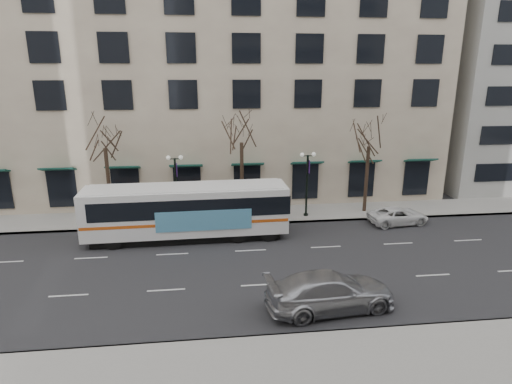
{
  "coord_description": "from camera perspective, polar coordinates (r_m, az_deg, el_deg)",
  "views": [
    {
      "loc": [
        -2.55,
        -23.09,
        11.39
      ],
      "look_at": [
        0.33,
        2.1,
        4.0
      ],
      "focal_mm": 30.0,
      "sensor_mm": 36.0,
      "label": 1
    }
  ],
  "objects": [
    {
      "name": "silver_car",
      "position": [
        21.66,
        9.87,
        -12.9
      ],
      "size": [
        6.64,
        3.34,
        1.85
      ],
      "primitive_type": "imported",
      "rotation": [
        0.0,
        0.0,
        1.69
      ],
      "color": "#A7A8AE",
      "rests_on": "ground"
    },
    {
      "name": "ground",
      "position": [
        25.88,
        -0.2,
        -9.87
      ],
      "size": [
        160.0,
        160.0,
        0.0
      ],
      "primitive_type": "plane",
      "color": "black",
      "rests_on": "ground"
    },
    {
      "name": "city_bus",
      "position": [
        29.59,
        -9.03,
        -2.39
      ],
      "size": [
        13.81,
        3.3,
        3.73
      ],
      "rotation": [
        0.0,
        0.0,
        0.02
      ],
      "color": "white",
      "rests_on": "ground"
    },
    {
      "name": "building_hotel",
      "position": [
        44.1,
        -6.07,
        16.95
      ],
      "size": [
        40.0,
        20.0,
        24.0
      ],
      "primitive_type": "cube",
      "color": "tan",
      "rests_on": "ground"
    },
    {
      "name": "lamp_post_right",
      "position": [
        33.28,
        6.83,
        1.43
      ],
      "size": [
        1.22,
        0.45,
        5.21
      ],
      "color": "black",
      "rests_on": "ground"
    },
    {
      "name": "sidewalk_far",
      "position": [
        34.86,
        6.36,
        -2.8
      ],
      "size": [
        80.0,
        4.0,
        0.15
      ],
      "primitive_type": "cube",
      "color": "gray",
      "rests_on": "ground"
    },
    {
      "name": "tree_far_mid",
      "position": [
        32.31,
        -1.95,
        8.26
      ],
      "size": [
        3.6,
        3.6,
        8.55
      ],
      "color": "black",
      "rests_on": "ground"
    },
    {
      "name": "lamp_post_left",
      "position": [
        32.51,
        -10.6,
        0.9
      ],
      "size": [
        1.22,
        0.45,
        5.21
      ],
      "color": "black",
      "rests_on": "ground"
    },
    {
      "name": "tree_far_left",
      "position": [
        33.09,
        -19.62,
        7.16
      ],
      "size": [
        3.6,
        3.6,
        8.34
      ],
      "color": "black",
      "rests_on": "ground"
    },
    {
      "name": "tree_far_right",
      "position": [
        34.63,
        14.93,
        7.46
      ],
      "size": [
        3.6,
        3.6,
        8.06
      ],
      "color": "black",
      "rests_on": "ground"
    },
    {
      "name": "white_pickup",
      "position": [
        34.08,
        18.44,
        -3.03
      ],
      "size": [
        4.72,
        2.56,
        1.26
      ],
      "primitive_type": "imported",
      "rotation": [
        0.0,
        0.0,
        1.68
      ],
      "color": "silver",
      "rests_on": "ground"
    }
  ]
}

